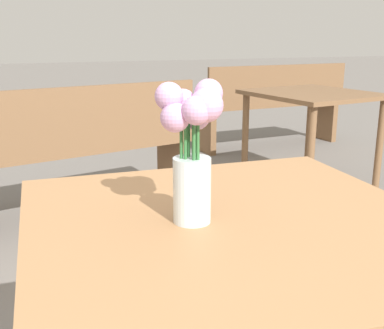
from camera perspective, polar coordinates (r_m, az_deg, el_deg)
name	(u,v)px	position (r m, az deg, el deg)	size (l,w,h in m)	color
table_front	(232,263)	(1.10, 4.80, -11.55)	(0.94, 0.92, 0.76)	#9E7047
flower_vase	(192,149)	(0.98, 0.00, 1.88)	(0.14, 0.13, 0.30)	silver
bench_near	(80,148)	(3.08, -13.14, 1.89)	(1.57, 0.66, 0.85)	brown
bench_far	(274,103)	(5.05, 9.70, 7.19)	(1.62, 0.45, 0.85)	brown
table_back	(312,108)	(3.61, 14.02, 6.51)	(0.88, 0.93, 0.74)	brown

